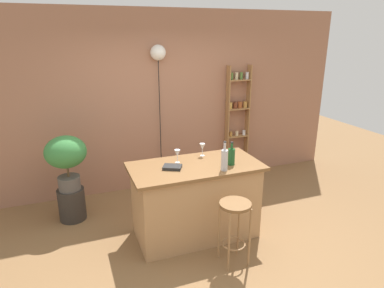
{
  "coord_description": "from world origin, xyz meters",
  "views": [
    {
      "loc": [
        -1.38,
        -3.21,
        2.45
      ],
      "look_at": [
        0.05,
        0.55,
        1.12
      ],
      "focal_mm": 31.8,
      "sensor_mm": 36.0,
      "label": 1
    }
  ],
  "objects_px": {
    "wine_glass_center": "(177,153)",
    "pendant_globe_light": "(158,54)",
    "spice_shelf": "(237,120)",
    "bottle_olive_oil": "(231,156)",
    "bar_stool": "(235,219)",
    "plant_stool": "(72,204)",
    "cookbook": "(172,167)",
    "potted_plant": "(66,156)",
    "wine_glass_left": "(202,147)",
    "bottle_soda_blue": "(224,159)"
  },
  "relations": [
    {
      "from": "wine_glass_center",
      "to": "pendant_globe_light",
      "type": "height_order",
      "value": "pendant_globe_light"
    },
    {
      "from": "spice_shelf",
      "to": "bottle_olive_oil",
      "type": "bearing_deg",
      "value": -120.16
    },
    {
      "from": "bar_stool",
      "to": "spice_shelf",
      "type": "relative_size",
      "value": 0.38
    },
    {
      "from": "plant_stool",
      "to": "pendant_globe_light",
      "type": "bearing_deg",
      "value": 22.81
    },
    {
      "from": "plant_stool",
      "to": "pendant_globe_light",
      "type": "xyz_separation_m",
      "value": [
        1.44,
        0.6,
        1.91
      ]
    },
    {
      "from": "plant_stool",
      "to": "wine_glass_center",
      "type": "height_order",
      "value": "wine_glass_center"
    },
    {
      "from": "wine_glass_center",
      "to": "cookbook",
      "type": "relative_size",
      "value": 0.78
    },
    {
      "from": "potted_plant",
      "to": "cookbook",
      "type": "bearing_deg",
      "value": -39.49
    },
    {
      "from": "bottle_olive_oil",
      "to": "wine_glass_center",
      "type": "relative_size",
      "value": 1.74
    },
    {
      "from": "wine_glass_center",
      "to": "wine_glass_left",
      "type": "bearing_deg",
      "value": 16.97
    },
    {
      "from": "bottle_olive_oil",
      "to": "cookbook",
      "type": "distance_m",
      "value": 0.72
    },
    {
      "from": "wine_glass_center",
      "to": "pendant_globe_light",
      "type": "bearing_deg",
      "value": 82.9
    },
    {
      "from": "bottle_soda_blue",
      "to": "potted_plant",
      "type": "bearing_deg",
      "value": 144.48
    },
    {
      "from": "plant_stool",
      "to": "pendant_globe_light",
      "type": "distance_m",
      "value": 2.47
    },
    {
      "from": "cookbook",
      "to": "pendant_globe_light",
      "type": "relative_size",
      "value": 0.09
    },
    {
      "from": "potted_plant",
      "to": "bottle_soda_blue",
      "type": "relative_size",
      "value": 2.13
    },
    {
      "from": "spice_shelf",
      "to": "bottle_soda_blue",
      "type": "distance_m",
      "value": 2.1
    },
    {
      "from": "plant_stool",
      "to": "potted_plant",
      "type": "height_order",
      "value": "potted_plant"
    },
    {
      "from": "bottle_soda_blue",
      "to": "cookbook",
      "type": "xyz_separation_m",
      "value": [
        -0.54,
        0.26,
        -0.11
      ]
    },
    {
      "from": "spice_shelf",
      "to": "cookbook",
      "type": "relative_size",
      "value": 9.23
    },
    {
      "from": "bar_stool",
      "to": "bottle_soda_blue",
      "type": "xyz_separation_m",
      "value": [
        0.06,
        0.41,
        0.53
      ]
    },
    {
      "from": "wine_glass_left",
      "to": "cookbook",
      "type": "height_order",
      "value": "wine_glass_left"
    },
    {
      "from": "bottle_olive_oil",
      "to": "bar_stool",
      "type": "bearing_deg",
      "value": -111.89
    },
    {
      "from": "bottle_olive_oil",
      "to": "wine_glass_left",
      "type": "xyz_separation_m",
      "value": [
        -0.21,
        0.41,
        0.01
      ]
    },
    {
      "from": "bottle_soda_blue",
      "to": "pendant_globe_light",
      "type": "bearing_deg",
      "value": 97.91
    },
    {
      "from": "bottle_olive_oil",
      "to": "wine_glass_center",
      "type": "xyz_separation_m",
      "value": [
        -0.58,
        0.29,
        0.01
      ]
    },
    {
      "from": "spice_shelf",
      "to": "wine_glass_center",
      "type": "xyz_separation_m",
      "value": [
        -1.54,
        -1.36,
        0.04
      ]
    },
    {
      "from": "plant_stool",
      "to": "cookbook",
      "type": "relative_size",
      "value": 2.12
    },
    {
      "from": "potted_plant",
      "to": "wine_glass_left",
      "type": "distance_m",
      "value": 1.77
    },
    {
      "from": "bar_stool",
      "to": "spice_shelf",
      "type": "distance_m",
      "value": 2.53
    },
    {
      "from": "bottle_olive_oil",
      "to": "wine_glass_center",
      "type": "distance_m",
      "value": 0.65
    },
    {
      "from": "bar_stool",
      "to": "wine_glass_left",
      "type": "relative_size",
      "value": 4.49
    },
    {
      "from": "plant_stool",
      "to": "bottle_olive_oil",
      "type": "height_order",
      "value": "bottle_olive_oil"
    },
    {
      "from": "spice_shelf",
      "to": "bottle_soda_blue",
      "type": "height_order",
      "value": "spice_shelf"
    },
    {
      "from": "spice_shelf",
      "to": "pendant_globe_light",
      "type": "xyz_separation_m",
      "value": [
        -1.37,
        0.03,
        1.12
      ]
    },
    {
      "from": "plant_stool",
      "to": "wine_glass_center",
      "type": "relative_size",
      "value": 2.72
    },
    {
      "from": "cookbook",
      "to": "wine_glass_center",
      "type": "bearing_deg",
      "value": 81.9
    },
    {
      "from": "spice_shelf",
      "to": "bottle_olive_oil",
      "type": "distance_m",
      "value": 1.91
    },
    {
      "from": "wine_glass_center",
      "to": "pendant_globe_light",
      "type": "relative_size",
      "value": 0.07
    },
    {
      "from": "spice_shelf",
      "to": "bar_stool",
      "type": "bearing_deg",
      "value": -118.24
    },
    {
      "from": "spice_shelf",
      "to": "potted_plant",
      "type": "distance_m",
      "value": 2.87
    },
    {
      "from": "bar_stool",
      "to": "spice_shelf",
      "type": "xyz_separation_m",
      "value": [
        1.18,
        2.19,
        0.47
      ]
    },
    {
      "from": "spice_shelf",
      "to": "pendant_globe_light",
      "type": "bearing_deg",
      "value": 178.88
    },
    {
      "from": "potted_plant",
      "to": "bottle_olive_oil",
      "type": "relative_size",
      "value": 2.61
    },
    {
      "from": "plant_stool",
      "to": "bottle_soda_blue",
      "type": "height_order",
      "value": "bottle_soda_blue"
    },
    {
      "from": "bar_stool",
      "to": "potted_plant",
      "type": "relative_size",
      "value": 0.99
    },
    {
      "from": "bottle_olive_oil",
      "to": "wine_glass_left",
      "type": "relative_size",
      "value": 1.74
    },
    {
      "from": "bar_stool",
      "to": "wine_glass_left",
      "type": "height_order",
      "value": "wine_glass_left"
    },
    {
      "from": "bottle_soda_blue",
      "to": "bar_stool",
      "type": "bearing_deg",
      "value": -98.32
    },
    {
      "from": "potted_plant",
      "to": "bottle_olive_oil",
      "type": "bearing_deg",
      "value": -30.25
    }
  ]
}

